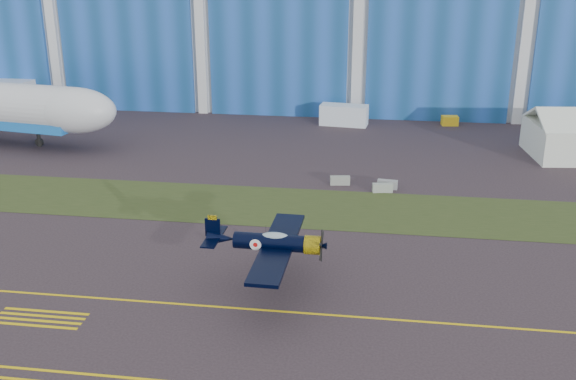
# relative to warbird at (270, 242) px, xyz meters

# --- Properties ---
(ground) EXTENTS (260.00, 260.00, 0.00)m
(ground) POSITION_rel_warbird_xyz_m (3.61, 2.02, -3.69)
(ground) COLOR #372B32
(ground) RESTS_ON ground
(grass_median) EXTENTS (260.00, 10.00, 0.02)m
(grass_median) POSITION_rel_warbird_xyz_m (3.61, 16.02, -3.67)
(grass_median) COLOR #475128
(grass_median) RESTS_ON ground
(taxiway_centreline) EXTENTS (200.00, 0.20, 0.02)m
(taxiway_centreline) POSITION_rel_warbird_xyz_m (3.61, -2.98, -3.68)
(taxiway_centreline) COLOR yellow
(taxiway_centreline) RESTS_ON ground
(hold_short_ladder) EXTENTS (6.00, 2.40, 0.02)m
(hold_short_ladder) POSITION_rel_warbird_xyz_m (-14.39, -6.08, -3.68)
(hold_short_ladder) COLOR yellow
(hold_short_ladder) RESTS_ON ground
(warbird) EXTENTS (9.86, 11.81, 3.45)m
(warbird) POSITION_rel_warbird_xyz_m (0.00, 0.00, 0.00)
(warbird) COLOR black
(warbird) RESTS_ON ground
(shipping_container) EXTENTS (6.60, 3.25, 2.75)m
(shipping_container) POSITION_rel_warbird_xyz_m (2.26, 47.11, -2.31)
(shipping_container) COLOR white
(shipping_container) RESTS_ON ground
(tug) EXTENTS (2.32, 1.61, 1.26)m
(tug) POSITION_rel_warbird_xyz_m (16.52, 49.01, -3.06)
(tug) COLOR yellow
(tug) RESTS_ON ground
(barrier_a) EXTENTS (2.07, 0.91, 0.90)m
(barrier_a) POSITION_rel_warbird_xyz_m (3.41, 22.90, -3.24)
(barrier_a) COLOR gray
(barrier_a) RESTS_ON ground
(barrier_b) EXTENTS (2.06, 0.85, 0.90)m
(barrier_b) POSITION_rel_warbird_xyz_m (8.22, 22.37, -3.24)
(barrier_b) COLOR gray
(barrier_b) RESTS_ON ground
(barrier_c) EXTENTS (2.07, 0.94, 0.90)m
(barrier_c) POSITION_rel_warbird_xyz_m (7.74, 21.28, -3.24)
(barrier_c) COLOR #99A097
(barrier_c) RESTS_ON ground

